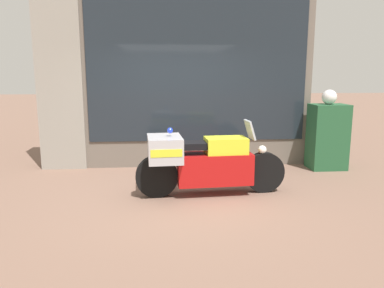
% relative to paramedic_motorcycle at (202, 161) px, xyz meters
% --- Properties ---
extents(ground_plane, '(60.00, 60.00, 0.00)m').
position_rel_paramedic_motorcycle_xyz_m(ground_plane, '(-0.29, 0.07, -0.56)').
color(ground_plane, '#7A5B4C').
extents(shop_building, '(5.52, 0.55, 3.87)m').
position_rel_paramedic_motorcycle_xyz_m(shop_building, '(-0.68, 2.07, 1.39)').
color(shop_building, '#6B6056').
rests_on(shop_building, ground).
extents(window_display, '(4.18, 0.30, 1.90)m').
position_rel_paramedic_motorcycle_xyz_m(window_display, '(0.08, 2.10, -0.10)').
color(window_display, slate).
rests_on(window_display, ground).
extents(paramedic_motorcycle, '(2.40, 0.75, 1.19)m').
position_rel_paramedic_motorcycle_xyz_m(paramedic_motorcycle, '(0.00, 0.00, 0.00)').
color(paramedic_motorcycle, black).
rests_on(paramedic_motorcycle, ground).
extents(utility_cabinet, '(0.70, 0.54, 1.31)m').
position_rel_paramedic_motorcycle_xyz_m(utility_cabinet, '(2.70, 1.48, 0.10)').
color(utility_cabinet, '#235633').
rests_on(utility_cabinet, ground).
extents(white_helmet, '(0.29, 0.29, 0.29)m').
position_rel_paramedic_motorcycle_xyz_m(white_helmet, '(2.68, 1.47, 0.89)').
color(white_helmet, white).
rests_on(white_helmet, utility_cabinet).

